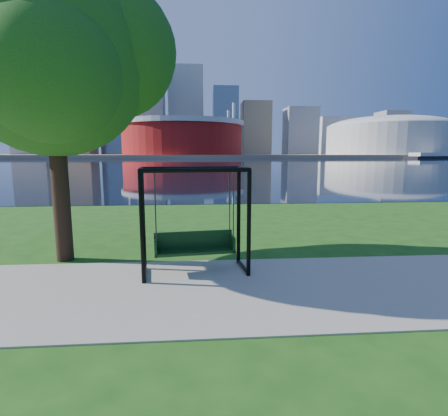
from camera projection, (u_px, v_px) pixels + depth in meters
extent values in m
plane|color=#1E5114|center=(222.00, 281.00, 7.89)|extent=(900.00, 900.00, 0.00)
cube|color=#9E937F|center=(223.00, 289.00, 7.39)|extent=(120.00, 4.00, 0.03)
cube|color=black|center=(199.00, 163.00, 108.36)|extent=(900.00, 180.00, 0.02)
cube|color=#937F60|center=(197.00, 156.00, 309.14)|extent=(900.00, 228.00, 2.00)
cylinder|color=maroon|center=(183.00, 138.00, 236.59)|extent=(80.00, 80.00, 22.00)
cylinder|color=silver|center=(182.00, 124.00, 235.11)|extent=(83.00, 83.00, 3.00)
cylinder|color=silver|center=(228.00, 133.00, 257.03)|extent=(2.00, 2.00, 32.00)
cylinder|color=silver|center=(138.00, 132.00, 252.02)|extent=(2.00, 2.00, 32.00)
cylinder|color=silver|center=(127.00, 128.00, 214.59)|extent=(2.00, 2.00, 32.00)
cylinder|color=silver|center=(234.00, 129.00, 219.60)|extent=(2.00, 2.00, 32.00)
cylinder|color=beige|center=(388.00, 140.00, 247.78)|extent=(84.00, 84.00, 20.00)
ellipsoid|color=beige|center=(389.00, 127.00, 246.39)|extent=(84.00, 84.00, 15.12)
cube|color=gray|center=(32.00, 118.00, 297.46)|extent=(28.00, 28.00, 62.00)
cube|color=#998466|center=(76.00, 101.00, 288.65)|extent=(26.00, 26.00, 88.00)
cube|color=slate|center=(119.00, 101.00, 315.01)|extent=(30.00, 24.00, 95.00)
cube|color=gray|center=(150.00, 112.00, 299.38)|extent=(24.00, 24.00, 72.00)
cube|color=silver|center=(186.00, 112.00, 330.59)|extent=(32.00, 28.00, 80.00)
cube|color=slate|center=(225.00, 121.00, 310.34)|extent=(22.00, 22.00, 58.00)
cube|color=#998466|center=(256.00, 129.00, 328.17)|extent=(26.00, 26.00, 48.00)
cube|color=gray|center=(300.00, 131.00, 321.83)|extent=(28.00, 24.00, 42.00)
cube|color=silver|center=(332.00, 136.00, 349.97)|extent=(30.00, 26.00, 36.00)
cube|color=gray|center=(391.00, 133.00, 333.77)|extent=(24.00, 24.00, 40.00)
cube|color=#998466|center=(420.00, 138.00, 352.21)|extent=(26.00, 26.00, 32.00)
sphere|color=#998466|center=(72.00, 40.00, 281.29)|extent=(10.00, 10.00, 10.00)
cylinder|color=black|center=(142.00, 229.00, 7.53)|extent=(0.11, 0.11, 2.50)
cylinder|color=black|center=(249.00, 224.00, 8.00)|extent=(0.11, 0.11, 2.50)
cylinder|color=black|center=(143.00, 220.00, 8.47)|extent=(0.11, 0.11, 2.50)
cylinder|color=black|center=(239.00, 217.00, 8.95)|extent=(0.11, 0.11, 2.50)
cylinder|color=black|center=(196.00, 170.00, 7.57)|extent=(2.38, 0.40, 0.10)
cylinder|color=black|center=(191.00, 168.00, 8.52)|extent=(2.38, 0.40, 0.10)
cylinder|color=black|center=(141.00, 170.00, 7.81)|extent=(0.22, 0.98, 0.10)
cylinder|color=black|center=(144.00, 273.00, 8.18)|extent=(0.20, 0.98, 0.08)
cylinder|color=black|center=(244.00, 169.00, 8.28)|extent=(0.22, 0.98, 0.10)
cylinder|color=black|center=(243.00, 266.00, 8.66)|extent=(0.20, 0.98, 0.08)
cube|color=black|center=(195.00, 251.00, 8.35)|extent=(1.95, 0.72, 0.07)
cube|color=black|center=(194.00, 240.00, 8.52)|extent=(1.89, 0.29, 0.41)
cube|color=black|center=(156.00, 247.00, 8.14)|extent=(0.12, 0.49, 0.37)
cube|color=black|center=(232.00, 243.00, 8.51)|extent=(0.12, 0.49, 0.37)
cylinder|color=#2D2D32|center=(155.00, 208.00, 7.80)|extent=(0.03, 0.03, 1.58)
cylinder|color=#2D2D32|center=(233.00, 205.00, 8.16)|extent=(0.03, 0.03, 1.58)
cylinder|color=#2D2D32|center=(155.00, 205.00, 8.19)|extent=(0.03, 0.03, 1.58)
cylinder|color=#2D2D32|center=(230.00, 203.00, 8.55)|extent=(0.03, 0.03, 1.58)
cylinder|color=black|center=(60.00, 180.00, 9.14)|extent=(0.44, 0.44, 4.36)
sphere|color=#245418|center=(51.00, 60.00, 8.68)|extent=(4.76, 4.76, 4.76)
sphere|color=#245418|center=(109.00, 51.00, 9.30)|extent=(3.57, 3.57, 3.57)
sphere|color=#245418|center=(51.00, 71.00, 7.71)|extent=(3.17, 3.17, 3.17)
sphere|color=#245418|center=(44.00, 41.00, 9.68)|extent=(3.37, 3.37, 3.37)
cube|color=black|center=(429.00, 157.00, 198.98)|extent=(33.48, 20.89, 1.31)
cube|color=white|center=(429.00, 154.00, 198.73)|extent=(26.82, 16.81, 1.96)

